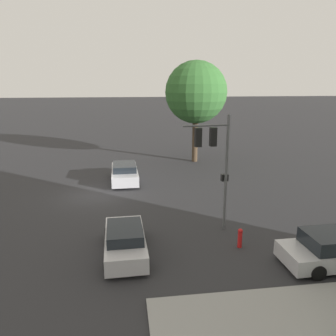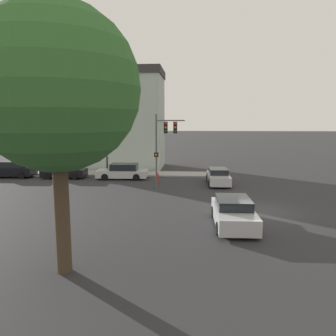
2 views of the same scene
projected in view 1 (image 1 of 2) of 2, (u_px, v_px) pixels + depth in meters
ground_plane at (95, 195)px, 22.08m from camera, size 300.00×300.00×0.00m
street_tree at (196, 93)px, 29.86m from camera, size 5.67×5.67×9.32m
traffic_signal at (214, 152)px, 15.86m from camera, size 0.68×2.41×5.90m
crossing_car_0 at (125, 241)px, 14.33m from camera, size 4.25×1.90×1.35m
crossing_car_1 at (125, 173)px, 24.93m from camera, size 4.65×2.10×1.42m
fire_hydrant at (240, 237)px, 14.98m from camera, size 0.22×0.22×0.92m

